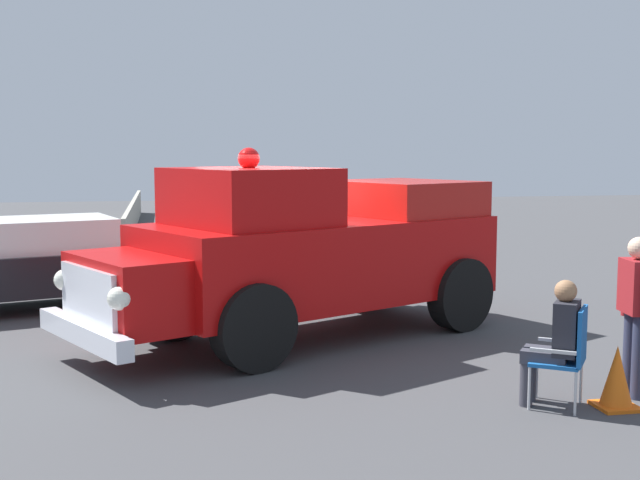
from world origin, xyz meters
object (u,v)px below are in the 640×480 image
object	(u,v)px
classic_hot_rod	(30,263)
vintage_fire_truck	(306,251)
lawn_chair_near_truck	(569,350)
spectator_standing	(637,305)
lawn_chair_spare	(237,251)
spectator_seated	(556,338)
traffic_cone	(617,378)

from	to	relation	value
classic_hot_rod	vintage_fire_truck	bearing A→B (deg)	55.11
lawn_chair_near_truck	spectator_standing	xyz separation A→B (m)	(-0.25, 0.88, 0.37)
vintage_fire_truck	lawn_chair_near_truck	world-z (taller)	vintage_fire_truck
vintage_fire_truck	lawn_chair_spare	size ratio (longest dim) A/B	6.16
classic_hot_rod	lawn_chair_spare	world-z (taller)	classic_hot_rod
lawn_chair_spare	spectator_standing	world-z (taller)	spectator_standing
vintage_fire_truck	spectator_standing	xyz separation A→B (m)	(3.29, 2.90, -0.23)
spectator_standing	classic_hot_rod	bearing A→B (deg)	-131.34
lawn_chair_spare	spectator_seated	world-z (taller)	spectator_seated
lawn_chair_spare	traffic_cone	size ratio (longest dim) A/B	1.61
vintage_fire_truck	lawn_chair_spare	bearing A→B (deg)	-174.08
spectator_standing	spectator_seated	bearing A→B (deg)	-79.96
lawn_chair_near_truck	lawn_chair_spare	size ratio (longest dim) A/B	1.00
spectator_seated	spectator_standing	bearing A→B (deg)	100.04
vintage_fire_truck	traffic_cone	world-z (taller)	vintage_fire_truck
classic_hot_rod	lawn_chair_spare	bearing A→B (deg)	121.67
vintage_fire_truck	classic_hot_rod	xyz separation A→B (m)	(-2.81, -4.03, -0.45)
lawn_chair_spare	classic_hot_rod	bearing A→B (deg)	-58.33
lawn_chair_spare	spectator_standing	bearing A→B (deg)	22.47
spectator_seated	traffic_cone	bearing A→B (deg)	73.71
lawn_chair_near_truck	spectator_seated	bearing A→B (deg)	-125.59
lawn_chair_near_truck	classic_hot_rod	bearing A→B (deg)	-136.35
lawn_chair_near_truck	lawn_chair_spare	world-z (taller)	same
lawn_chair_near_truck	spectator_standing	size ratio (longest dim) A/B	0.61
lawn_chair_near_truck	traffic_cone	distance (m)	0.56
classic_hot_rod	lawn_chair_near_truck	world-z (taller)	classic_hot_rod
vintage_fire_truck	traffic_cone	bearing A→B (deg)	34.55
vintage_fire_truck	traffic_cone	distance (m)	4.50
spectator_standing	traffic_cone	xyz separation A→B (m)	(0.34, -0.40, -0.66)
vintage_fire_truck	spectator_standing	distance (m)	4.39
lawn_chair_near_truck	lawn_chair_spare	xyz separation A→B (m)	(-8.51, -2.54, 0.00)
classic_hot_rod	spectator_seated	world-z (taller)	classic_hot_rod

